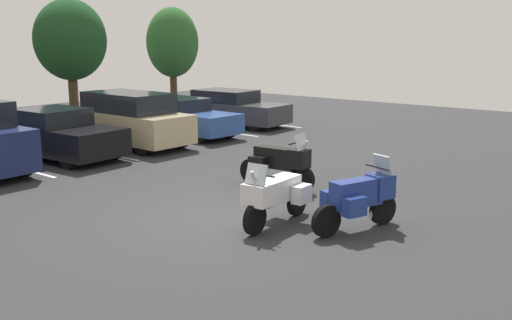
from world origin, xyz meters
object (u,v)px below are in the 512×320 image
object	(u,v)px
motorcycle_second	(279,162)
car_blue	(184,118)
motorcycle_third	(359,197)
car_charcoal	(232,108)
car_champagne	(131,119)
car_black	(58,135)
motorcycle_touring	(275,194)

from	to	relation	value
motorcycle_second	car_blue	xyz separation A→B (m)	(4.07, 7.58, 0.03)
motorcycle_third	car_charcoal	world-z (taller)	car_charcoal
car_champagne	car_charcoal	xyz separation A→B (m)	(5.87, 0.58, -0.20)
car_charcoal	motorcycle_second	bearing A→B (deg)	-132.24
motorcycle_third	car_champagne	world-z (taller)	car_champagne
car_charcoal	motorcycle_third	bearing A→B (deg)	-128.52
car_black	car_charcoal	size ratio (longest dim) A/B	0.92
motorcycle_third	car_blue	xyz separation A→B (m)	(5.73, 10.79, 0.03)
car_champagne	motorcycle_second	bearing A→B (deg)	-100.63
motorcycle_second	car_blue	size ratio (longest dim) A/B	0.48
car_black	car_charcoal	xyz separation A→B (m)	(8.59, 0.44, -0.00)
car_blue	motorcycle_third	bearing A→B (deg)	-117.96
motorcycle_third	car_blue	size ratio (longest dim) A/B	0.45
motorcycle_third	car_black	xyz separation A→B (m)	(0.32, 10.76, 0.06)
motorcycle_third	car_champagne	bearing A→B (deg)	73.99
motorcycle_touring	car_champagne	size ratio (longest dim) A/B	0.49
car_champagne	car_charcoal	world-z (taller)	car_champagne
car_black	car_blue	size ratio (longest dim) A/B	0.98
motorcycle_touring	car_black	distance (m)	9.39
motorcycle_touring	car_charcoal	distance (m)	13.79
motorcycle_second	motorcycle_third	world-z (taller)	motorcycle_third
motorcycle_second	car_black	world-z (taller)	car_black
motorcycle_second	car_charcoal	bearing A→B (deg)	47.76
motorcycle_second	car_blue	world-z (taller)	motorcycle_second
motorcycle_touring	car_charcoal	size ratio (longest dim) A/B	0.45
motorcycle_second	car_black	xyz separation A→B (m)	(-1.34, 7.55, 0.07)
car_black	car_blue	bearing A→B (deg)	0.33
motorcycle_third	car_champagne	distance (m)	11.04
car_black	motorcycle_touring	bearing A→B (deg)	-97.02
motorcycle_third	car_black	world-z (taller)	car_black
motorcycle_second	car_champagne	world-z (taller)	car_champagne
motorcycle_touring	motorcycle_third	size ratio (longest dim) A/B	1.07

